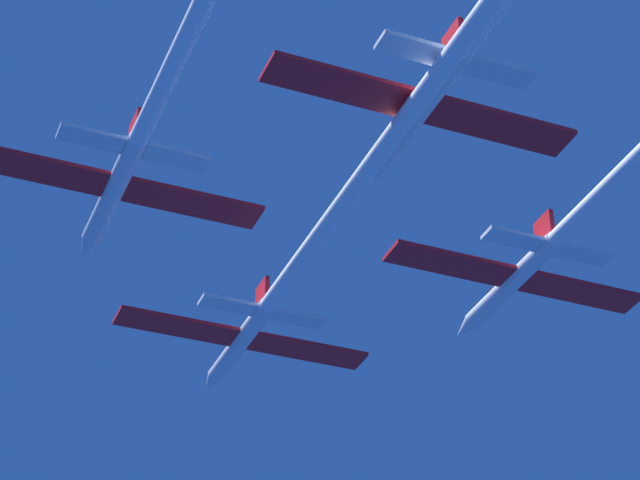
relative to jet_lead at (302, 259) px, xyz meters
name	(u,v)px	position (x,y,z in m)	size (l,w,h in m)	color
jet_lead	(302,259)	(0.00, 0.00, 0.00)	(18.78, 49.03, 3.11)	white
jet_left_wing	(187,37)	(-13.10, -16.72, 1.19)	(18.78, 56.28, 3.11)	white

